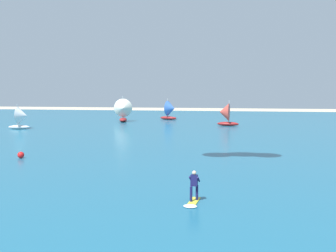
% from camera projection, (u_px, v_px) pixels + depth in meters
% --- Properties ---
extents(ocean, '(160.00, 90.00, 0.10)m').
position_uv_depth(ocean, '(194.00, 132.00, 53.36)').
color(ocean, '#1E607F').
rests_on(ocean, ground).
extents(kitesurfer, '(0.83, 2.01, 1.67)m').
position_uv_depth(kitesurfer, '(193.00, 191.00, 20.46)').
color(kitesurfer, yellow).
rests_on(kitesurfer, ocean).
extents(sailboat_trailing, '(3.42, 3.94, 4.47)m').
position_uv_depth(sailboat_trailing, '(123.00, 110.00, 67.02)').
color(sailboat_trailing, maroon).
rests_on(sailboat_trailing, ocean).
extents(sailboat_heeled_over, '(3.46, 2.97, 3.98)m').
position_uv_depth(sailboat_heeled_over, '(225.00, 114.00, 60.55)').
color(sailboat_heeled_over, maroon).
rests_on(sailboat_heeled_over, ocean).
extents(sailboat_near_shore, '(3.15, 2.71, 3.60)m').
position_uv_depth(sailboat_near_shore, '(22.00, 118.00, 55.93)').
color(sailboat_near_shore, silver).
rests_on(sailboat_near_shore, ocean).
extents(sailboat_center_horizon, '(3.48, 3.08, 3.90)m').
position_uv_depth(sailboat_center_horizon, '(171.00, 110.00, 71.67)').
color(sailboat_center_horizon, maroon).
rests_on(sailboat_center_horizon, ocean).
extents(marker_buoy, '(0.55, 0.55, 0.55)m').
position_uv_depth(marker_buoy, '(21.00, 155.00, 33.22)').
color(marker_buoy, red).
rests_on(marker_buoy, ocean).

